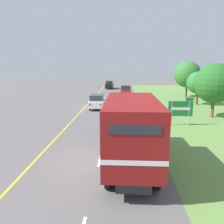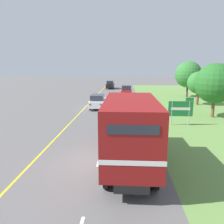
{
  "view_description": "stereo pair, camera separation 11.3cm",
  "coord_description": "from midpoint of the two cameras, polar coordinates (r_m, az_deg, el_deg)",
  "views": [
    {
      "loc": [
        1.31,
        -11.46,
        5.3
      ],
      "look_at": [
        0.3,
        7.91,
        1.2
      ],
      "focal_mm": 35.0,
      "sensor_mm": 36.0,
      "label": 1
    },
    {
      "loc": [
        1.42,
        -11.45,
        5.3
      ],
      "look_at": [
        0.3,
        7.91,
        1.2
      ],
      "focal_mm": 35.0,
      "sensor_mm": 36.0,
      "label": 2
    }
  ],
  "objects": [
    {
      "name": "centre_dash_mid_b",
      "position": [
        25.89,
        0.23,
        0.14
      ],
      "size": [
        0.12,
        2.6,
        0.01
      ],
      "primitive_type": "cube",
      "color": "white",
      "rests_on": "ground"
    },
    {
      "name": "lead_car_black_ahead",
      "position": [
        52.23,
        -0.41,
        7.18
      ],
      "size": [
        1.8,
        4.6,
        1.89
      ],
      "color": "black",
      "rests_on": "ground"
    },
    {
      "name": "horse_trailer_truck",
      "position": [
        11.61,
        5.03,
        -4.37
      ],
      "size": [
        2.54,
        7.94,
        3.72
      ],
      "color": "black",
      "rests_on": "ground"
    },
    {
      "name": "centre_dash_farthest",
      "position": [
        38.9,
        1.28,
        4.11
      ],
      "size": [
        0.12,
        2.6,
        0.01
      ],
      "primitive_type": "cube",
      "color": "white",
      "rests_on": "ground"
    },
    {
      "name": "edge_line_yellow",
      "position": [
        29.42,
        -6.65,
        1.49
      ],
      "size": [
        0.12,
        66.99,
        0.01
      ],
      "primitive_type": "cube",
      "color": "yellow",
      "rests_on": "ground"
    },
    {
      "name": "highway_sign",
      "position": [
        20.6,
        17.76,
        0.77
      ],
      "size": [
        2.19,
        0.09,
        2.55
      ],
      "color": "#9E9EA3",
      "rests_on": "ground"
    },
    {
      "name": "roadside_tree_far",
      "position": [
        40.2,
        19.37,
        9.24
      ],
      "size": [
        4.48,
        4.48,
        6.12
      ],
      "color": "#4C3823",
      "rests_on": "ground"
    },
    {
      "name": "centre_dash_near",
      "position": [
        13.29,
        -2.92,
        -11.58
      ],
      "size": [
        0.12,
        2.6,
        0.01
      ],
      "primitive_type": "cube",
      "color": "white",
      "rests_on": "ground"
    },
    {
      "name": "roadside_tree_near",
      "position": [
        24.89,
        25.49,
        6.76
      ],
      "size": [
        4.09,
        4.09,
        5.61
      ],
      "color": "brown",
      "rests_on": "ground"
    },
    {
      "name": "ground_plane",
      "position": [
        12.7,
        -3.25,
        -12.76
      ],
      "size": [
        200.0,
        200.0,
        0.0
      ],
      "primitive_type": "plane",
      "color": "#5B5959"
    },
    {
      "name": "lead_car_white",
      "position": [
        27.78,
        -3.67,
        2.81
      ],
      "size": [
        1.8,
        4.32,
        1.76
      ],
      "color": "black",
      "rests_on": "ground"
    },
    {
      "name": "roadside_tree_mid",
      "position": [
        32.54,
        21.79,
        7.1
      ],
      "size": [
        3.06,
        3.06,
        4.58
      ],
      "color": "brown",
      "rests_on": "ground"
    },
    {
      "name": "centre_dash_far",
      "position": [
        32.38,
        0.86,
        2.52
      ],
      "size": [
        0.12,
        2.6,
        0.01
      ],
      "primitive_type": "cube",
      "color": "white",
      "rests_on": "ground"
    },
    {
      "name": "grass_shoulder",
      "position": [
        31.5,
        26.32,
        1.01
      ],
      "size": [
        20.0,
        66.99,
        0.01
      ],
      "primitive_type": "cube",
      "color": "#608942",
      "rests_on": "ground"
    },
    {
      "name": "centre_dash_mid_a",
      "position": [
        19.49,
        -0.83,
        -3.83
      ],
      "size": [
        0.12,
        2.6,
        0.01
      ],
      "primitive_type": "cube",
      "color": "white",
      "rests_on": "ground"
    },
    {
      "name": "lead_car_red_ahead",
      "position": [
        38.0,
        3.85,
        5.45
      ],
      "size": [
        1.8,
        4.04,
        2.04
      ],
      "color": "black",
      "rests_on": "ground"
    }
  ]
}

